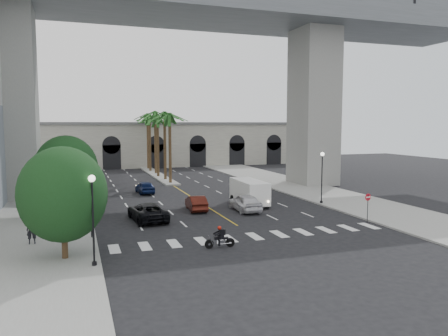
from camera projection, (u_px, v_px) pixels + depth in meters
ground at (247, 232)px, 33.31m from camera, size 140.00×140.00×0.00m
sidewalk_left at (47, 207)px, 42.58m from camera, size 8.00×100.00×0.15m
sidewalk_right at (316, 192)px, 52.26m from camera, size 8.00×100.00×0.15m
median at (157, 175)px, 69.06m from camera, size 2.00×24.00×0.20m
pier_building at (141, 144)px, 84.64m from camera, size 71.00×10.50×8.50m
bridge at (206, 39)px, 53.24m from camera, size 75.00×13.00×26.00m
palm_a at (170, 117)px, 58.74m from camera, size 3.20×3.20×10.30m
palm_b at (165, 116)px, 62.51m from camera, size 3.20×3.20×10.60m
palm_c at (157, 119)px, 66.22m from camera, size 3.20×3.20×10.10m
palm_d at (155, 115)px, 70.02m from camera, size 3.20×3.20×10.90m
palm_e at (149, 118)px, 73.75m from camera, size 3.20×3.20×10.40m
palm_f at (147, 117)px, 77.59m from camera, size 3.20×3.20×10.70m
street_tree_near at (63, 194)px, 25.88m from camera, size 5.20×5.20×6.89m
street_tree_mid at (66, 170)px, 38.10m from camera, size 5.44×5.44×7.21m
street_tree_far at (68, 162)px, 49.42m from camera, size 5.04×5.04×6.68m
lamp_post_left_near at (93, 212)px, 24.60m from camera, size 0.40×0.40×5.35m
lamp_post_left_far at (84, 173)px, 44.36m from camera, size 0.40×0.40×5.35m
lamp_post_right at (322, 173)px, 44.19m from camera, size 0.40×0.40×5.35m
traffic_signal_near at (93, 216)px, 27.05m from camera, size 0.25×0.18×3.65m
traffic_signal_far at (91, 205)px, 30.82m from camera, size 0.25×0.18×3.65m
motorcycle_rider at (221, 238)px, 28.91m from camera, size 2.06×0.55×1.48m
car_a at (245, 202)px, 41.07m from camera, size 2.00×4.88×1.65m
car_b at (196, 203)px, 41.39m from camera, size 1.85×4.43×1.42m
car_c at (148, 212)px, 36.97m from camera, size 3.07×5.75×1.54m
car_d at (247, 189)px, 50.62m from camera, size 2.55×5.09×1.42m
car_e at (145, 187)px, 51.55m from camera, size 2.00×4.40×1.46m
cargo_van at (249, 191)px, 43.96m from camera, size 2.48×5.97×2.53m
pedestrian_a at (32, 230)px, 29.32m from camera, size 0.70×0.48×1.87m
pedestrian_b at (46, 215)px, 34.50m from camera, size 1.06×1.02×1.72m
do_not_enter_sign at (368, 202)px, 35.96m from camera, size 0.61×0.11×2.48m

